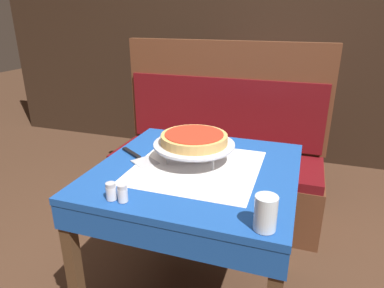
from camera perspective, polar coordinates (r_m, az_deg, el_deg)
dining_table_front at (r=1.57m, az=0.77°, el=-6.85°), size 0.88×0.88×0.77m
dining_table_rear at (r=3.07m, az=10.91°, el=6.28°), size 0.70×0.70×0.77m
booth_bench at (r=2.55m, az=4.11°, el=-3.96°), size 1.50×0.53×1.24m
back_wall_panel at (r=3.48m, az=12.17°, el=16.99°), size 6.00×0.04×2.40m
pizza_pan_stand at (r=1.56m, az=0.35°, el=-0.20°), size 0.37×0.37×0.09m
deep_dish_pizza at (r=1.55m, az=0.36°, el=0.93°), size 0.30×0.30×0.05m
pizza_server at (r=1.64m, az=-8.91°, el=-2.27°), size 0.25×0.19×0.01m
water_glass_near at (r=1.12m, az=12.16°, el=-11.17°), size 0.07×0.07×0.12m
salt_shaker at (r=1.30m, az=-13.32°, el=-7.68°), size 0.04×0.04×0.07m
pepper_shaker at (r=1.28m, az=-11.50°, el=-8.05°), size 0.04×0.04×0.07m
condiment_caddy at (r=3.06m, az=11.14°, el=9.17°), size 0.12×0.12×0.15m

